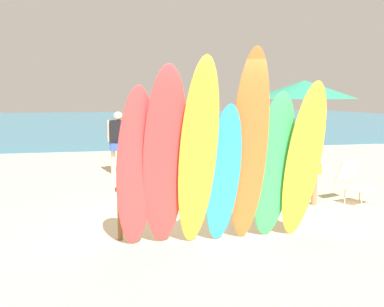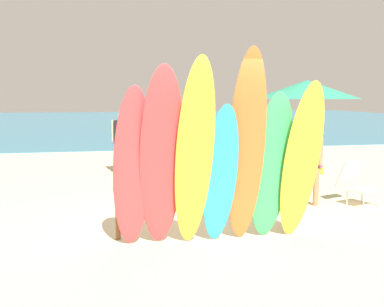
{
  "view_description": "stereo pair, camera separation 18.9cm",
  "coord_description": "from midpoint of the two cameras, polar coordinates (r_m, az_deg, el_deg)",
  "views": [
    {
      "loc": [
        -1.79,
        -6.55,
        2.05
      ],
      "look_at": [
        0.0,
        1.17,
        1.06
      ],
      "focal_mm": 43.95,
      "sensor_mm": 36.0,
      "label": 1
    },
    {
      "loc": [
        -1.6,
        -6.59,
        2.05
      ],
      "look_at": [
        0.0,
        1.17,
        1.06
      ],
      "focal_mm": 43.95,
      "sensor_mm": 36.0,
      "label": 2
    }
  ],
  "objects": [
    {
      "name": "surfboard_orange_4",
      "position": [
        6.36,
        7.44,
        0.59
      ],
      "size": [
        0.57,
        0.8,
        2.67
      ],
      "primitive_type": "ellipsoid",
      "rotation": [
        0.25,
        0.0,
        -0.09
      ],
      "color": "orange",
      "rests_on": "ground"
    },
    {
      "name": "surfboard_yellow_6",
      "position": [
        6.67,
        13.93,
        -1.08
      ],
      "size": [
        0.55,
        0.76,
        2.25
      ],
      "primitive_type": "ellipsoid",
      "rotation": [
        0.29,
        0.0,
        0.03
      ],
      "color": "yellow",
      "rests_on": "ground"
    },
    {
      "name": "surfboard_red_0",
      "position": [
        6.15,
        -6.38,
        -1.91
      ],
      "size": [
        0.55,
        0.69,
        2.18
      ],
      "primitive_type": "ellipsoid",
      "rotation": [
        0.26,
        0.0,
        0.08
      ],
      "color": "#D13D42",
      "rests_on": "ground"
    },
    {
      "name": "beach_umbrella",
      "position": [
        9.91,
        14.3,
        7.53
      ],
      "size": [
        2.13,
        2.13,
        2.35
      ],
      "color": "silver",
      "rests_on": "ground"
    },
    {
      "name": "surfboard_rack",
      "position": [
        6.94,
        2.74,
        -5.07
      ],
      "size": [
        2.76,
        0.07,
        0.76
      ],
      "color": "brown",
      "rests_on": "ground"
    },
    {
      "name": "surfboard_green_5",
      "position": [
        6.62,
        10.42,
        -1.66
      ],
      "size": [
        0.57,
        0.62,
        2.11
      ],
      "primitive_type": "ellipsoid",
      "rotation": [
        0.25,
        0.0,
        0.01
      ],
      "color": "#38B266",
      "rests_on": "ground"
    },
    {
      "name": "beach_chair_red",
      "position": [
        9.45,
        19.78,
        -3.21
      ],
      "size": [
        0.7,
        0.82,
        0.82
      ],
      "rotation": [
        0.0,
        0.0,
        0.33
      ],
      "color": "#B7B7BC",
      "rests_on": "ground"
    },
    {
      "name": "surfboard_teal_3",
      "position": [
        6.33,
        4.34,
        -2.68
      ],
      "size": [
        0.48,
        0.64,
        1.95
      ],
      "primitive_type": "ellipsoid",
      "rotation": [
        0.29,
        0.0,
        0.02
      ],
      "color": "#289EC6",
      "rests_on": "ground"
    },
    {
      "name": "beachgoer_by_water",
      "position": [
        9.11,
        14.89,
        -0.68
      ],
      "size": [
        0.39,
        0.55,
        1.48
      ],
      "rotation": [
        0.0,
        0.0,
        4.96
      ],
      "color": "#9E704C",
      "rests_on": "ground"
    },
    {
      "name": "beachgoer_near_rack",
      "position": [
        12.24,
        -7.99,
        1.83
      ],
      "size": [
        0.54,
        0.39,
        1.63
      ],
      "rotation": [
        0.0,
        0.0,
        2.59
      ],
      "color": "beige",
      "rests_on": "ground"
    },
    {
      "name": "beachgoer_photographing",
      "position": [
        12.99,
        2.35,
        2.18
      ],
      "size": [
        0.57,
        0.36,
        1.63
      ],
      "rotation": [
        0.0,
        0.0,
        3.57
      ],
      "color": "tan",
      "rests_on": "ground"
    },
    {
      "name": "surfboard_red_1",
      "position": [
        6.09,
        -2.85,
        -0.75
      ],
      "size": [
        0.59,
        0.86,
        2.44
      ],
      "primitive_type": "ellipsoid",
      "rotation": [
        0.31,
        0.0,
        -0.02
      ],
      "color": "#D13D42",
      "rests_on": "ground"
    },
    {
      "name": "ocean_water",
      "position": [
        37.46,
        -9.07,
        3.9
      ],
      "size": [
        60.0,
        40.0,
        0.02
      ],
      "primitive_type": "cube",
      "color": "teal",
      "rests_on": "ground"
    },
    {
      "name": "ground",
      "position": [
        20.74,
        -6.92,
        1.39
      ],
      "size": [
        60.0,
        60.0,
        0.0
      ],
      "primitive_type": "plane",
      "color": "beige"
    },
    {
      "name": "distant_boat",
      "position": [
        23.2,
        -0.87,
        2.35
      ],
      "size": [
        3.5,
        0.77,
        0.28
      ],
      "color": "#4C515B",
      "rests_on": "ground"
    },
    {
      "name": "surfboard_yellow_2",
      "position": [
        6.06,
        1.2,
        -0.29
      ],
      "size": [
        0.51,
        0.92,
        2.54
      ],
      "primitive_type": "ellipsoid",
      "rotation": [
        0.32,
        0.0,
        0.02
      ],
      "color": "yellow",
      "rests_on": "ground"
    }
  ]
}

